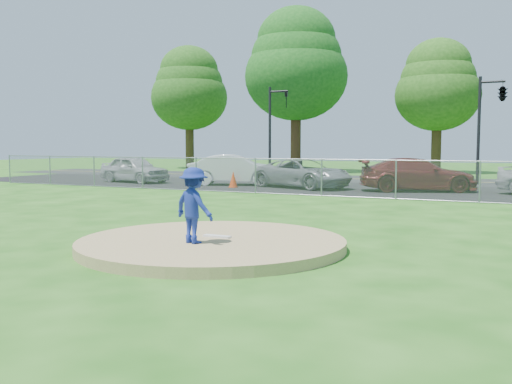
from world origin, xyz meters
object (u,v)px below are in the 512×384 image
pitcher (194,205)px  parked_car_darkred (417,175)px  tree_far_left (189,88)px  traffic_cone (233,179)px  parked_car_gray (303,173)px  tree_left (296,64)px  parked_car_silver (134,169)px  tree_center (438,85)px  traffic_signal_left (273,124)px  traffic_signal_center (500,95)px  parked_car_white (235,170)px

pitcher → parked_car_darkred: pitcher is taller
tree_far_left → traffic_cone: bearing=-51.8°
parked_car_gray → traffic_cone: bearing=132.8°
pitcher → traffic_cone: bearing=-47.7°
tree_left → parked_car_silver: tree_left is taller
tree_center → pitcher: size_ratio=6.71×
traffic_signal_left → tree_center: bearing=57.1°
traffic_cone → parked_car_darkred: (8.49, 1.66, 0.34)m
tree_center → traffic_cone: size_ratio=12.23×
parked_car_silver → parked_car_darkred: parked_car_darkred is taller
parked_car_gray → tree_far_left: bearing=66.9°
pitcher → parked_car_gray: pitcher is taller
tree_left → traffic_cone: (3.53, -16.48, -7.83)m
traffic_signal_center → parked_car_darkred: 7.58m
tree_center → parked_car_white: tree_center is taller
tree_left → traffic_cone: size_ratio=15.56×
parked_car_darkred → traffic_signal_left: bearing=37.8°
tree_left → parked_car_silver: 17.62m
pitcher → traffic_signal_left: bearing=-52.7°
parked_car_silver → traffic_signal_left: bearing=-28.5°
tree_left → parked_car_darkred: size_ratio=2.44×
traffic_signal_center → traffic_cone: 14.30m
tree_far_left → traffic_cone: tree_far_left is taller
tree_far_left → parked_car_gray: 25.50m
pitcher → parked_car_silver: pitcher is taller
tree_center → parked_car_darkred: 18.82m
pitcher → parked_car_gray: 16.91m
traffic_signal_left → parked_car_gray: (4.46, -6.23, -2.65)m
parked_car_white → tree_center: bearing=-43.3°
tree_center → tree_far_left: bearing=-177.3°
traffic_signal_left → tree_far_left: bearing=140.3°
parked_car_white → parked_car_silver: bearing=74.9°
pitcher → parked_car_darkred: bearing=-77.5°
tree_far_left → parked_car_gray: bearing=-44.2°
parked_car_white → parked_car_gray: bearing=-115.4°
traffic_cone → tree_center: bearing=71.6°
parked_car_white → parked_car_darkred: parked_car_white is taller
tree_center → parked_car_darkred: bearing=-83.5°
pitcher → tree_center: bearing=-72.3°
traffic_signal_center → traffic_cone: bearing=-146.8°
parked_car_gray → tree_center: bearing=10.9°
parked_car_silver → parked_car_gray: parked_car_silver is taller
tree_far_left → traffic_signal_center: (25.97, -11.00, -2.45)m
pitcher → traffic_cone: size_ratio=1.82×
tree_left → parked_car_gray: (6.69, -15.23, -7.53)m
traffic_cone → parked_car_gray: (3.16, 1.25, 0.30)m
tree_left → pitcher: (10.95, -31.59, -7.31)m
pitcher → traffic_cone: 16.84m
traffic_cone → tree_left: bearing=102.1°
traffic_signal_left → parked_car_white: traffic_signal_left is taller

